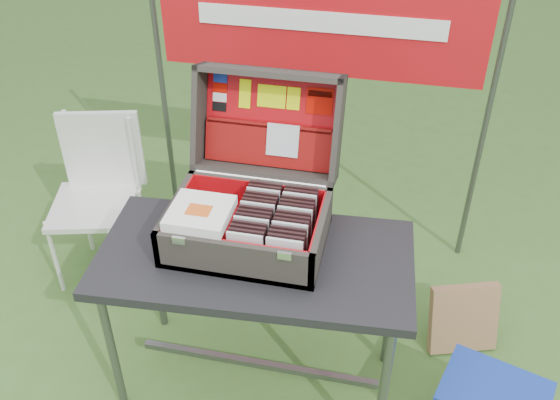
% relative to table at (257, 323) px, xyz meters
% --- Properties ---
extents(ground, '(80.00, 80.00, 0.00)m').
position_rel_table_xyz_m(ground, '(0.05, 0.02, -0.38)').
color(ground, '#3E6326').
rests_on(ground, ground).
extents(table, '(1.26, 0.69, 0.76)m').
position_rel_table_xyz_m(table, '(0.00, 0.00, 0.00)').
color(table, black).
rests_on(table, ground).
extents(table_top, '(1.26, 0.69, 0.04)m').
position_rel_table_xyz_m(table_top, '(0.00, 0.00, 0.36)').
color(table_top, black).
rests_on(table_top, ground).
extents(table_leg_fl, '(0.04, 0.04, 0.72)m').
position_rel_table_xyz_m(table_leg_fl, '(-0.55, -0.25, -0.02)').
color(table_leg_fl, '#59595B').
rests_on(table_leg_fl, ground).
extents(table_leg_fr, '(0.04, 0.04, 0.72)m').
position_rel_table_xyz_m(table_leg_fr, '(0.55, -0.25, -0.02)').
color(table_leg_fr, '#59595B').
rests_on(table_leg_fr, ground).
extents(table_leg_bl, '(0.04, 0.04, 0.72)m').
position_rel_table_xyz_m(table_leg_bl, '(-0.55, 0.25, -0.02)').
color(table_leg_bl, '#59595B').
rests_on(table_leg_bl, ground).
extents(table_leg_br, '(0.04, 0.04, 0.72)m').
position_rel_table_xyz_m(table_leg_br, '(0.55, 0.25, -0.02)').
color(table_leg_br, '#59595B').
rests_on(table_leg_br, ground).
extents(table_brace, '(1.07, 0.03, 0.03)m').
position_rel_table_xyz_m(table_brace, '(0.00, -0.00, -0.26)').
color(table_brace, '#59595B').
rests_on(table_brace, ground).
extents(suitcase, '(0.61, 0.59, 0.55)m').
position_rel_table_xyz_m(suitcase, '(-0.05, 0.12, 0.66)').
color(suitcase, '#453F39').
rests_on(suitcase, table).
extents(suitcase_base_bottom, '(0.61, 0.43, 0.02)m').
position_rel_table_xyz_m(suitcase_base_bottom, '(-0.05, 0.06, 0.39)').
color(suitcase_base_bottom, '#453F39').
rests_on(suitcase_base_bottom, table_top).
extents(suitcase_base_wall_front, '(0.61, 0.02, 0.16)m').
position_rel_table_xyz_m(suitcase_base_wall_front, '(-0.05, -0.14, 0.46)').
color(suitcase_base_wall_front, '#453F39').
rests_on(suitcase_base_wall_front, table_top).
extents(suitcase_base_wall_back, '(0.61, 0.02, 0.16)m').
position_rel_table_xyz_m(suitcase_base_wall_back, '(-0.05, 0.27, 0.46)').
color(suitcase_base_wall_back, '#453F39').
rests_on(suitcase_base_wall_back, table_top).
extents(suitcase_base_wall_left, '(0.02, 0.43, 0.16)m').
position_rel_table_xyz_m(suitcase_base_wall_left, '(-0.34, 0.06, 0.46)').
color(suitcase_base_wall_left, '#453F39').
rests_on(suitcase_base_wall_left, table_top).
extents(suitcase_base_wall_right, '(0.02, 0.43, 0.16)m').
position_rel_table_xyz_m(suitcase_base_wall_right, '(0.25, 0.06, 0.46)').
color(suitcase_base_wall_right, '#453F39').
rests_on(suitcase_base_wall_right, table_top).
extents(suitcase_liner_floor, '(0.56, 0.39, 0.01)m').
position_rel_table_xyz_m(suitcase_liner_floor, '(-0.05, 0.06, 0.41)').
color(suitcase_liner_floor, red).
rests_on(suitcase_liner_floor, suitcase_base_bottom).
extents(suitcase_latch_left, '(0.05, 0.01, 0.03)m').
position_rel_table_xyz_m(suitcase_latch_left, '(-0.24, -0.15, 0.53)').
color(suitcase_latch_left, silver).
rests_on(suitcase_latch_left, suitcase_base_wall_front).
extents(suitcase_latch_right, '(0.05, 0.01, 0.03)m').
position_rel_table_xyz_m(suitcase_latch_right, '(0.15, -0.15, 0.53)').
color(suitcase_latch_right, silver).
rests_on(suitcase_latch_right, suitcase_base_wall_front).
extents(suitcase_hinge, '(0.55, 0.02, 0.02)m').
position_rel_table_xyz_m(suitcase_hinge, '(-0.05, 0.28, 0.54)').
color(suitcase_hinge, silver).
rests_on(suitcase_hinge, suitcase_base_wall_back).
extents(suitcase_lid_back, '(0.61, 0.15, 0.42)m').
position_rel_table_xyz_m(suitcase_lid_back, '(-0.05, 0.49, 0.70)').
color(suitcase_lid_back, '#453F39').
rests_on(suitcase_lid_back, suitcase_base_wall_back).
extents(suitcase_lid_rim_far, '(0.61, 0.16, 0.07)m').
position_rel_table_xyz_m(suitcase_lid_rim_far, '(-0.05, 0.49, 0.92)').
color(suitcase_lid_rim_far, '#453F39').
rests_on(suitcase_lid_rim_far, suitcase_lid_back).
extents(suitcase_lid_rim_near, '(0.61, 0.16, 0.07)m').
position_rel_table_xyz_m(suitcase_lid_rim_near, '(-0.05, 0.36, 0.53)').
color(suitcase_lid_rim_near, '#453F39').
rests_on(suitcase_lid_rim_near, suitcase_lid_back).
extents(suitcase_lid_rim_left, '(0.02, 0.29, 0.46)m').
position_rel_table_xyz_m(suitcase_lid_rim_left, '(-0.34, 0.42, 0.73)').
color(suitcase_lid_rim_left, '#453F39').
rests_on(suitcase_lid_rim_left, suitcase_lid_back).
extents(suitcase_lid_rim_right, '(0.02, 0.29, 0.46)m').
position_rel_table_xyz_m(suitcase_lid_rim_right, '(0.25, 0.42, 0.73)').
color(suitcase_lid_rim_right, '#453F39').
rests_on(suitcase_lid_rim_right, suitcase_lid_back).
extents(suitcase_lid_liner, '(0.55, 0.12, 0.36)m').
position_rel_table_xyz_m(suitcase_lid_liner, '(-0.05, 0.48, 0.71)').
color(suitcase_lid_liner, red).
rests_on(suitcase_lid_liner, suitcase_lid_back).
extents(suitcase_liner_wall_front, '(0.56, 0.01, 0.14)m').
position_rel_table_xyz_m(suitcase_liner_wall_front, '(-0.05, -0.12, 0.47)').
color(suitcase_liner_wall_front, red).
rests_on(suitcase_liner_wall_front, suitcase_base_bottom).
extents(suitcase_liner_wall_back, '(0.56, 0.01, 0.14)m').
position_rel_table_xyz_m(suitcase_liner_wall_back, '(-0.05, 0.25, 0.47)').
color(suitcase_liner_wall_back, red).
rests_on(suitcase_liner_wall_back, suitcase_base_bottom).
extents(suitcase_liner_wall_left, '(0.01, 0.39, 0.14)m').
position_rel_table_xyz_m(suitcase_liner_wall_left, '(-0.32, 0.06, 0.47)').
color(suitcase_liner_wall_left, red).
rests_on(suitcase_liner_wall_left, suitcase_base_bottom).
extents(suitcase_liner_wall_right, '(0.01, 0.39, 0.14)m').
position_rel_table_xyz_m(suitcase_liner_wall_right, '(0.23, 0.06, 0.47)').
color(suitcase_liner_wall_right, red).
rests_on(suitcase_liner_wall_right, suitcase_base_bottom).
extents(suitcase_lid_pocket, '(0.54, 0.08, 0.17)m').
position_rel_table_xyz_m(suitcase_lid_pocket, '(-0.05, 0.43, 0.62)').
color(suitcase_lid_pocket, maroon).
rests_on(suitcase_lid_pocket, suitcase_lid_liner).
extents(suitcase_pocket_edge, '(0.53, 0.03, 0.03)m').
position_rel_table_xyz_m(suitcase_pocket_edge, '(-0.05, 0.45, 0.70)').
color(suitcase_pocket_edge, maroon).
rests_on(suitcase_pocket_edge, suitcase_lid_pocket).
extents(suitcase_pocket_cd, '(0.14, 0.05, 0.13)m').
position_rel_table_xyz_m(suitcase_pocket_cd, '(0.02, 0.42, 0.65)').
color(suitcase_pocket_cd, silver).
rests_on(suitcase_pocket_cd, suitcase_lid_pocket).
extents(lid_sticker_cc_a, '(0.06, 0.01, 0.04)m').
position_rel_table_xyz_m(lid_sticker_cc_a, '(-0.27, 0.52, 0.86)').
color(lid_sticker_cc_a, '#1933B2').
rests_on(lid_sticker_cc_a, suitcase_lid_liner).
extents(lid_sticker_cc_b, '(0.06, 0.01, 0.04)m').
position_rel_table_xyz_m(lid_sticker_cc_b, '(-0.27, 0.51, 0.82)').
color(lid_sticker_cc_b, '#C20A00').
rests_on(lid_sticker_cc_b, suitcase_lid_liner).
extents(lid_sticker_cc_c, '(0.06, 0.01, 0.04)m').
position_rel_table_xyz_m(lid_sticker_cc_c, '(-0.27, 0.49, 0.78)').
color(lid_sticker_cc_c, white).
rests_on(lid_sticker_cc_c, suitcase_lid_liner).
extents(lid_sticker_cc_d, '(0.06, 0.01, 0.04)m').
position_rel_table_xyz_m(lid_sticker_cc_d, '(-0.27, 0.48, 0.75)').
color(lid_sticker_cc_d, black).
rests_on(lid_sticker_cc_d, suitcase_lid_liner).
extents(lid_card_neon_tall, '(0.05, 0.04, 0.11)m').
position_rel_table_xyz_m(lid_card_neon_tall, '(-0.16, 0.50, 0.81)').
color(lid_card_neon_tall, '#DAF107').
rests_on(lid_card_neon_tall, suitcase_lid_liner).
extents(lid_card_neon_main, '(0.12, 0.03, 0.09)m').
position_rel_table_xyz_m(lid_card_neon_main, '(-0.05, 0.50, 0.81)').
color(lid_card_neon_main, '#DAF107').
rests_on(lid_card_neon_main, suitcase_lid_liner).
extents(lid_card_neon_small, '(0.05, 0.03, 0.09)m').
position_rel_table_xyz_m(lid_card_neon_small, '(0.05, 0.50, 0.81)').
color(lid_card_neon_small, '#DAF107').
rests_on(lid_card_neon_small, suitcase_lid_liner).
extents(lid_sticker_band, '(0.11, 0.04, 0.10)m').
position_rel_table_xyz_m(lid_sticker_band, '(0.15, 0.50, 0.81)').
color(lid_sticker_band, '#C20A00').
rests_on(lid_sticker_band, suitcase_lid_liner).
extents(lid_sticker_band_bar, '(0.10, 0.01, 0.02)m').
position_rel_table_xyz_m(lid_sticker_band_bar, '(0.15, 0.51, 0.84)').
color(lid_sticker_band_bar, black).
rests_on(lid_sticker_band_bar, suitcase_lid_liner).
extents(cd_left_0, '(0.13, 0.01, 0.15)m').
position_rel_table_xyz_m(cd_left_0, '(-0.01, -0.10, 0.49)').
color(cd_left_0, silver).
rests_on(cd_left_0, suitcase_liner_floor).
extents(cd_left_1, '(0.13, 0.01, 0.15)m').
position_rel_table_xyz_m(cd_left_1, '(-0.01, -0.08, 0.49)').
color(cd_left_1, black).
rests_on(cd_left_1, suitcase_liner_floor).
extents(cd_left_2, '(0.13, 0.01, 0.15)m').
position_rel_table_xyz_m(cd_left_2, '(-0.01, -0.06, 0.49)').
color(cd_left_2, black).
rests_on(cd_left_2, suitcase_liner_floor).
extents(cd_left_3, '(0.13, 0.01, 0.15)m').
position_rel_table_xyz_m(cd_left_3, '(-0.01, -0.03, 0.49)').
color(cd_left_3, black).
rests_on(cd_left_3, suitcase_liner_floor).
extents(cd_left_4, '(0.13, 0.01, 0.15)m').
position_rel_table_xyz_m(cd_left_4, '(-0.01, -0.01, 0.49)').
color(cd_left_4, silver).
rests_on(cd_left_4, suitcase_liner_floor).
extents(cd_left_5, '(0.13, 0.01, 0.15)m').
position_rel_table_xyz_m(cd_left_5, '(-0.01, 0.02, 0.49)').
color(cd_left_5, black).
rests_on(cd_left_5, suitcase_liner_floor).
extents(cd_left_6, '(0.13, 0.01, 0.15)m').
position_rel_table_xyz_m(cd_left_6, '(-0.01, 0.04, 0.49)').
color(cd_left_6, black).
rests_on(cd_left_6, suitcase_liner_floor).
extents(cd_left_7, '(0.13, 0.01, 0.15)m').
position_rel_table_xyz_m(cd_left_7, '(-0.01, 0.06, 0.49)').
color(cd_left_7, black).
rests_on(cd_left_7, suitcase_liner_floor).
extents(cd_left_8, '(0.13, 0.01, 0.15)m').
position_rel_table_xyz_m(cd_left_8, '(-0.01, 0.09, 0.49)').
color(cd_left_8, silver).
rests_on(cd_left_8, suitcase_liner_floor).
extents(cd_left_9, '(0.13, 0.01, 0.15)m').
position_rel_table_xyz_m(cd_left_9, '(-0.01, 0.11, 0.49)').
color(cd_left_9, black).
rests_on(cd_left_9, suitcase_liner_floor).
extents(cd_left_10, '(0.13, 0.01, 0.15)m').
position_rel_table_xyz_m(cd_left_10, '(-0.01, 0.14, 0.49)').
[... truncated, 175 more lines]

